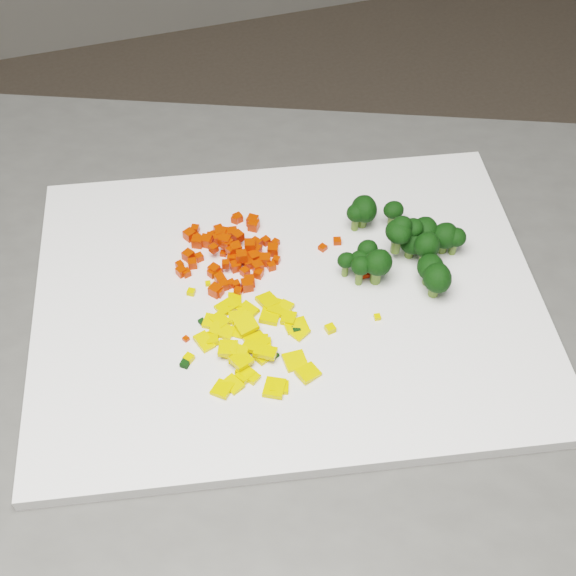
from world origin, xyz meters
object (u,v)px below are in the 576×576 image
object	(u,v)px
cutting_board	(288,300)
counter_block	(319,549)
pepper_pile	(254,337)
broccoli_pile	(398,235)
carrot_pile	(227,245)

from	to	relation	value
cutting_board	counter_block	bearing A→B (deg)	-64.00
counter_block	pepper_pile	world-z (taller)	pepper_pile
pepper_pile	broccoli_pile	bearing A→B (deg)	21.17
counter_block	cutting_board	bearing A→B (deg)	116.00
pepper_pile	cutting_board	bearing A→B (deg)	44.92
cutting_board	pepper_pile	xyz separation A→B (m)	(-0.04, -0.04, 0.01)
counter_block	pepper_pile	distance (m)	0.48
counter_block	carrot_pile	xyz separation A→B (m)	(-0.07, 0.12, 0.48)
counter_block	carrot_pile	size ratio (longest dim) A/B	9.47
counter_block	broccoli_pile	xyz separation A→B (m)	(0.09, 0.07, 0.49)
pepper_pile	carrot_pile	bearing A→B (deg)	88.04
cutting_board	broccoli_pile	world-z (taller)	broccoli_pile
cutting_board	broccoli_pile	bearing A→B (deg)	8.34
counter_block	cutting_board	xyz separation A→B (m)	(-0.03, 0.05, 0.46)
counter_block	carrot_pile	world-z (taller)	carrot_pile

